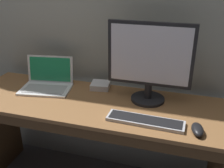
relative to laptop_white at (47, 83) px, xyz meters
name	(u,v)px	position (x,y,z in m)	size (l,w,h in m)	color
desk	(92,132)	(0.38, -0.11, -0.27)	(1.70, 0.57, 0.77)	olive
laptop_white	(47,83)	(0.00, 0.00, 0.00)	(0.38, 0.31, 0.21)	white
external_monitor	(150,62)	(0.73, 0.01, 0.23)	(0.53, 0.22, 0.51)	black
wired_keyboard	(145,121)	(0.76, -0.25, -0.03)	(0.44, 0.13, 0.02)	#BCBCC1
computer_mouse	(198,129)	(1.04, -0.28, -0.02)	(0.06, 0.12, 0.04)	black
external_drive_box	(100,85)	(0.37, 0.11, -0.02)	(0.13, 0.13, 0.04)	silver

